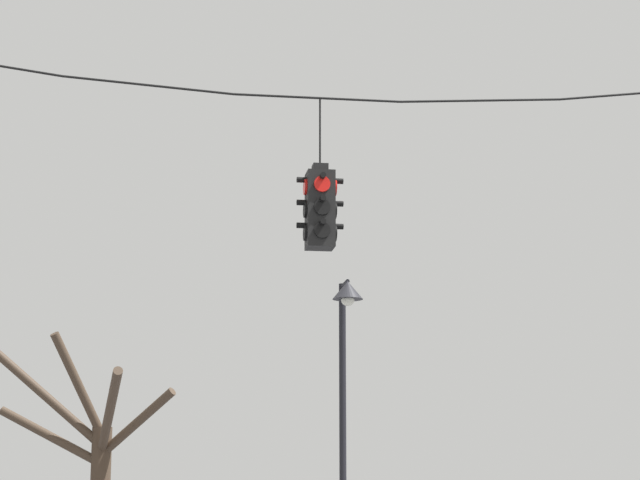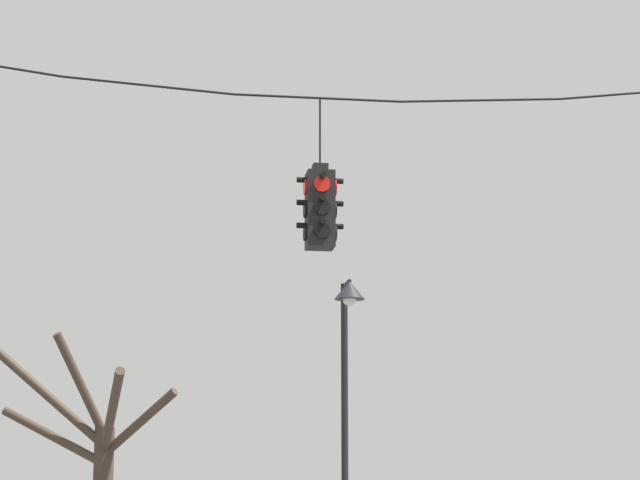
{
  "view_description": "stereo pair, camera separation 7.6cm",
  "coord_description": "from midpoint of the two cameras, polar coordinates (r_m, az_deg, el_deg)",
  "views": [
    {
      "loc": [
        -2.11,
        -15.29,
        1.6
      ],
      "look_at": [
        0.03,
        -0.48,
        4.74
      ],
      "focal_mm": 70.0,
      "sensor_mm": 36.0,
      "label": 1
    },
    {
      "loc": [
        -2.03,
        -15.3,
        1.6
      ],
      "look_at": [
        0.03,
        -0.48,
        4.74
      ],
      "focal_mm": 70.0,
      "sensor_mm": 36.0,
      "label": 2
    }
  ],
  "objects": [
    {
      "name": "span_wire",
      "position": [
        15.84,
        -0.24,
        7.41
      ],
      "size": [
        14.76,
        0.03,
        0.81
      ],
      "color": "black"
    },
    {
      "name": "traffic_light_near_left_pole",
      "position": [
        15.37,
        -0.14,
        1.45
      ],
      "size": [
        0.58,
        0.58,
        1.91
      ],
      "color": "black"
    },
    {
      "name": "street_lamp",
      "position": [
        21.39,
        1.07,
        -5.23
      ],
      "size": [
        0.52,
        0.9,
        5.34
      ],
      "color": "black",
      "rests_on": "ground_plane"
    },
    {
      "name": "bare_tree",
      "position": [
        24.1,
        -10.49,
        -10.01
      ],
      "size": [
        3.58,
        3.34,
        4.7
      ],
      "color": "#423326",
      "rests_on": "ground_plane"
    }
  ]
}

